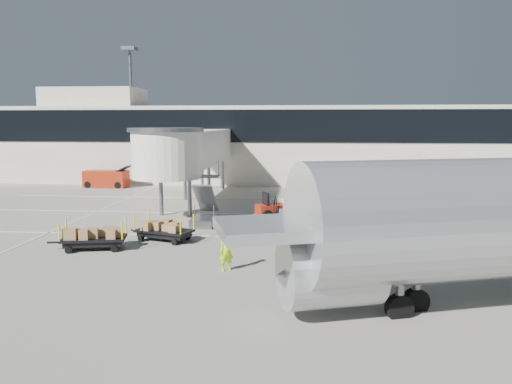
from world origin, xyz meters
TOP-DOWN VIEW (x-y plane):
  - ground at (0.00, 0.00)m, footprint 140.00×140.00m
  - lane_markings at (-0.67, 9.33)m, footprint 40.00×30.00m
  - terminal at (-0.35, 29.94)m, footprint 64.00×12.11m
  - jet_bridge at (-3.97, 12.26)m, footprint 5.70×20.40m
  - baggage_tug at (3.02, 7.81)m, footprint 2.98×2.57m
  - suitcase_cart at (4.28, 6.23)m, footprint 3.74×1.71m
  - box_cart_near at (-2.75, 0.70)m, footprint 3.77×2.33m
  - box_cart_far at (-5.80, -1.47)m, footprint 3.92×2.19m
  - ground_worker at (1.47, -4.43)m, footprint 0.76×0.68m
  - minivan at (11.33, 11.15)m, footprint 2.74×4.76m
  - belt_loader at (-14.61, 22.06)m, footprint 4.56×1.97m

SIDE VIEW (x-z plane):
  - ground at x=0.00m, z-range 0.00..0.00m
  - lane_markings at x=-0.67m, z-range 0.00..0.02m
  - suitcase_cart at x=4.28m, z-range -0.20..1.25m
  - box_cart_far at x=-5.80m, z-range -0.17..1.34m
  - box_cart_near at x=-2.75m, z-range -0.12..1.33m
  - baggage_tug at x=3.02m, z-range -0.24..1.52m
  - belt_loader at x=-14.61m, z-range -0.26..1.91m
  - ground_worker at x=1.47m, z-range 0.00..1.75m
  - minivan at x=11.33m, z-range 0.17..1.87m
  - terminal at x=-0.35m, z-range -3.49..11.71m
  - jet_bridge at x=-3.97m, z-range 1.27..7.30m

